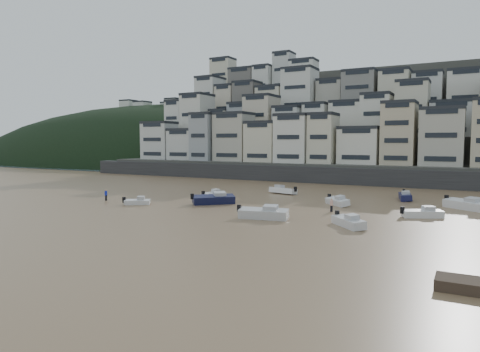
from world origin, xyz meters
The scene contains 17 objects.
ground centered at (0.00, 0.00, 0.00)m, with size 400.00×400.00×0.00m, color #906D4D.
sea_strip centered at (-110.00, 145.00, 0.01)m, with size 340.00×340.00×0.00m, color #4E5B6F.
harbor_wall centered at (10.00, 65.00, 1.75)m, with size 140.00×3.00×3.50m, color #38383A.
hillside centered at (14.73, 104.84, 13.01)m, with size 141.04×66.00×50.00m.
headland centered at (-95.00, 135.00, 0.02)m, with size 216.00×135.00×53.33m.
boat_a centered at (12.51, 19.92, 0.86)m, with size 6.32×2.07×1.72m, color silver, non-canonical shape.
boat_b centered at (22.45, 20.08, 0.73)m, with size 5.37×1.76×1.47m, color silver, non-canonical shape.
boat_c centered at (1.04, 27.27, 0.91)m, with size 6.65×2.18×1.81m, color #13173B, non-canonical shape.
boat_d centered at (28.82, 29.84, 0.69)m, with size 5.09×1.66×1.39m, color white, non-canonical shape.
boat_e centered at (17.15, 34.67, 0.68)m, with size 4.97×1.63×1.35m, color silver, non-canonical shape.
boat_f centered at (-3.08, 33.70, 0.62)m, with size 4.56×1.49×1.24m, color white, non-canonical shape.
boat_g centered at (33.34, 39.17, 0.90)m, with size 6.57×2.15×1.79m, color white, non-canonical shape.
boat_h centered at (5.13, 43.43, 0.76)m, with size 5.58×1.83×1.52m, color white, non-canonical shape.
boat_i centered at (24.87, 45.14, 0.76)m, with size 5.55×1.82×1.51m, color #14163F, non-canonical shape.
boat_j centered at (-8.28, 21.50, 0.54)m, with size 3.94×1.29×1.07m, color silver, non-canonical shape.
person_blue centered at (-15.37, 22.41, 0.87)m, with size 0.44×0.44×1.74m, color #1928BD, non-canonical shape.
person_pink centered at (18.06, 28.70, 0.87)m, with size 0.44×0.44×1.74m, color #DFAA9D, non-canonical shape.
Camera 1 is at (33.75, -24.90, 9.08)m, focal length 32.00 mm.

